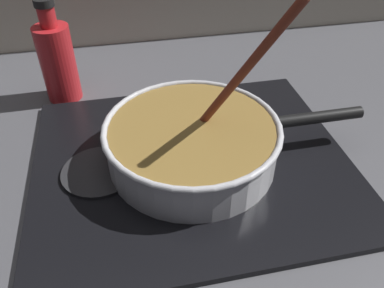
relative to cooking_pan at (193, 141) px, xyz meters
name	(u,v)px	position (x,y,z in m)	size (l,w,h in m)	color
hob_plate	(192,162)	(0.00, 0.00, -0.05)	(0.56, 0.48, 0.01)	black
burner_ring	(192,158)	(0.00, 0.00, -0.04)	(0.16, 0.16, 0.01)	#592D0C
spare_burner	(99,172)	(-0.17, 0.00, -0.04)	(0.13, 0.13, 0.01)	#262628
cooking_pan	(193,141)	(0.00, 0.00, 0.00)	(0.47, 0.31, 0.31)	silver
sauce_bottle	(58,60)	(-0.24, 0.28, 0.04)	(0.07, 0.07, 0.22)	red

